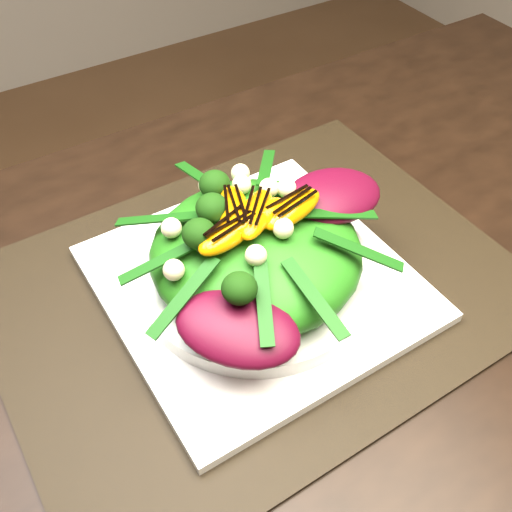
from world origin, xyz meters
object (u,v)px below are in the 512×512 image
plate_base (256,283)px  lettuce_mound (256,252)px  orange_segment (237,202)px  salad_bowl (256,273)px  placemat (256,288)px

plate_base → lettuce_mound: (0.00, 0.00, 0.04)m
plate_base → orange_segment: 0.08m
plate_base → lettuce_mound: bearing=0.0°
plate_base → salad_bowl: salad_bowl is taller
plate_base → orange_segment: bearing=93.9°
plate_base → salad_bowl: 0.01m
placemat → orange_segment: orange_segment is taller
lettuce_mound → orange_segment: size_ratio=2.92×
placemat → plate_base: (0.00, 0.00, 0.01)m
placemat → lettuce_mound: lettuce_mound is taller
placemat → plate_base: size_ratio=1.78×
lettuce_mound → orange_segment: 0.05m
plate_base → orange_segment: (-0.00, 0.03, 0.08)m
placemat → plate_base: plate_base is taller
salad_bowl → plate_base: bearing=0.0°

